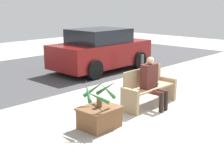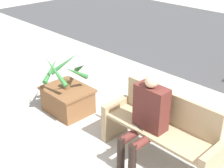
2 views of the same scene
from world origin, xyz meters
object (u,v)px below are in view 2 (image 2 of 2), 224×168
at_px(person_seated, 146,116).
at_px(bench, 161,130).
at_px(potted_plant, 66,71).
at_px(planter_box, 68,99).

bearing_deg(person_seated, bench, 58.87).
relative_size(bench, potted_plant, 2.18).
distance_m(planter_box, potted_plant, 0.52).
bearing_deg(bench, potted_plant, -175.77).
distance_m(bench, person_seated, 0.33).
bearing_deg(potted_plant, planter_box, -25.58).
height_order(person_seated, planter_box, person_seated).
relative_size(person_seated, planter_box, 1.56).
relative_size(planter_box, potted_plant, 1.05).
height_order(bench, potted_plant, potted_plant).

